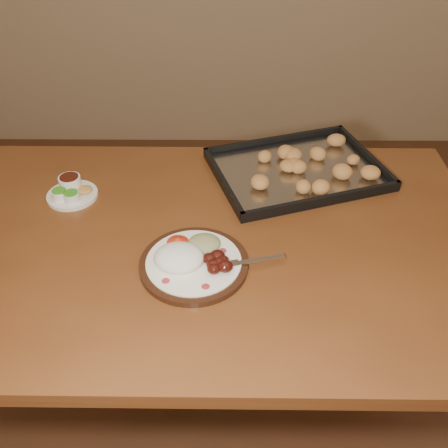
{
  "coord_description": "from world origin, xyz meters",
  "views": [
    {
      "loc": [
        -0.21,
        -0.77,
        1.58
      ],
      "look_at": [
        -0.21,
        0.22,
        0.77
      ],
      "focal_mm": 40.0,
      "sensor_mm": 36.0,
      "label": 1
    }
  ],
  "objects": [
    {
      "name": "dinner_plate",
      "position": [
        -0.29,
        0.08,
        0.77
      ],
      "size": [
        0.35,
        0.26,
        0.06
      ],
      "rotation": [
        0.0,
        0.0,
        -0.03
      ],
      "color": "black",
      "rests_on": "dining_table"
    },
    {
      "name": "dining_table",
      "position": [
        -0.28,
        0.19,
        0.65
      ],
      "size": [
        1.5,
        0.91,
        0.75
      ],
      "rotation": [
        0.0,
        0.0,
        -0.0
      ],
      "color": "brown",
      "rests_on": "ground"
    },
    {
      "name": "condiment_saucer",
      "position": [
        -0.64,
        0.36,
        0.77
      ],
      "size": [
        0.14,
        0.14,
        0.05
      ],
      "rotation": [
        0.0,
        0.0,
        0.03
      ],
      "color": "silver",
      "rests_on": "dining_table"
    },
    {
      "name": "baking_tray",
      "position": [
        0.0,
        0.49,
        0.77
      ],
      "size": [
        0.57,
        0.49,
        0.05
      ],
      "rotation": [
        0.0,
        0.0,
        0.32
      ],
      "color": "black",
      "rests_on": "dining_table"
    }
  ]
}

